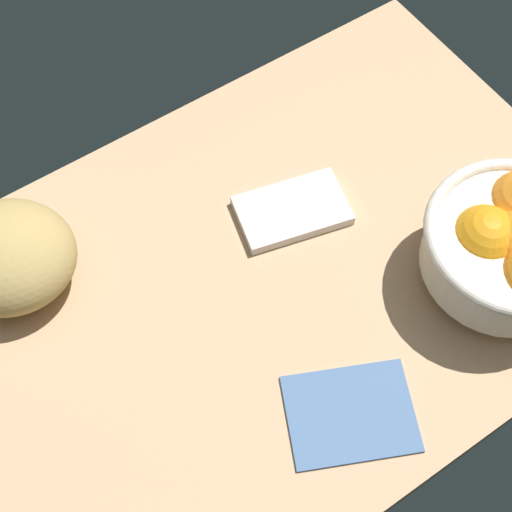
# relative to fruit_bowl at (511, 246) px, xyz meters

# --- Properties ---
(ground_plane) EXTENTS (0.80, 0.57, 0.03)m
(ground_plane) POSITION_rel_fruit_bowl_xyz_m (-0.20, 0.15, -0.09)
(ground_plane) COLOR tan
(fruit_bowl) EXTENTS (0.20, 0.20, 0.12)m
(fruit_bowl) POSITION_rel_fruit_bowl_xyz_m (0.00, 0.00, 0.00)
(fruit_bowl) COLOR silver
(fruit_bowl) RESTS_ON ground
(bread_loaf) EXTENTS (0.21, 0.21, 0.10)m
(bread_loaf) POSITION_rel_fruit_bowl_xyz_m (-0.47, 0.31, -0.02)
(bread_loaf) COLOR tan
(bread_loaf) RESTS_ON ground
(napkin_folded) EXTENTS (0.17, 0.15, 0.01)m
(napkin_folded) POSITION_rel_fruit_bowl_xyz_m (-0.25, -0.04, -0.07)
(napkin_folded) COLOR #4E6D98
(napkin_folded) RESTS_ON ground
(napkin_spare) EXTENTS (0.15, 0.11, 0.01)m
(napkin_spare) POSITION_rel_fruit_bowl_xyz_m (-0.15, 0.21, -0.06)
(napkin_spare) COLOR silver
(napkin_spare) RESTS_ON ground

